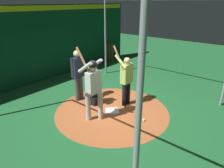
# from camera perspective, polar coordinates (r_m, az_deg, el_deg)

# --- Properties ---
(ground_plane) EXTENTS (27.73, 27.73, 0.00)m
(ground_plane) POSITION_cam_1_polar(r_m,az_deg,el_deg) (6.66, 0.00, -7.59)
(ground_plane) COLOR #216633
(dirt_circle) EXTENTS (3.66, 3.66, 0.01)m
(dirt_circle) POSITION_cam_1_polar(r_m,az_deg,el_deg) (6.65, 0.00, -7.57)
(dirt_circle) COLOR #B76033
(dirt_circle) RESTS_ON ground
(home_plate) EXTENTS (0.59, 0.59, 0.01)m
(home_plate) POSITION_cam_1_polar(r_m,az_deg,el_deg) (6.65, 0.00, -7.50)
(home_plate) COLOR white
(home_plate) RESTS_ON dirt_circle
(batter) EXTENTS (0.68, 0.49, 2.17)m
(batter) POSITION_cam_1_polar(r_m,az_deg,el_deg) (5.75, -5.35, -0.17)
(batter) COLOR #BCBCC0
(batter) RESTS_ON ground
(catcher) EXTENTS (0.58, 0.40, 0.93)m
(catcher) POSITION_cam_1_polar(r_m,az_deg,el_deg) (7.00, -4.71, -2.76)
(catcher) COLOR black
(catcher) RESTS_ON ground
(umpire) EXTENTS (0.23, 0.49, 1.80)m
(umpire) POSITION_cam_1_polar(r_m,az_deg,el_deg) (7.11, -9.58, 3.15)
(umpire) COLOR #4C4C51
(umpire) RESTS_ON ground
(visitor) EXTENTS (0.55, 0.50, 2.04)m
(visitor) POSITION_cam_1_polar(r_m,az_deg,el_deg) (6.69, 4.05, 1.66)
(visitor) COLOR black
(visitor) RESTS_ON ground
(back_wall) EXTENTS (0.22, 11.73, 3.21)m
(back_wall) POSITION_cam_1_polar(r_m,az_deg,el_deg) (9.26, -21.13, 10.27)
(back_wall) COLOR #0C3D26
(back_wall) RESTS_ON ground
(cage_frame) EXTENTS (5.32, 5.44, 3.42)m
(cage_frame) POSITION_cam_1_polar(r_m,az_deg,el_deg) (5.86, 0.00, 12.52)
(cage_frame) COLOR gray
(cage_frame) RESTS_ON ground
(bat_rack) EXTENTS (0.58, 0.19, 1.05)m
(bat_rack) POSITION_cam_1_polar(r_m,az_deg,el_deg) (12.21, -0.77, 8.92)
(bat_rack) COLOR olive
(bat_rack) RESTS_ON ground
(baseball_0) EXTENTS (0.07, 0.07, 0.07)m
(baseball_0) POSITION_cam_1_polar(r_m,az_deg,el_deg) (6.19, 8.98, -9.97)
(baseball_0) COLOR white
(baseball_0) RESTS_ON dirt_circle
(baseball_1) EXTENTS (0.07, 0.07, 0.07)m
(baseball_1) POSITION_cam_1_polar(r_m,az_deg,el_deg) (7.80, -3.36, -2.56)
(baseball_1) COLOR white
(baseball_1) RESTS_ON dirt_circle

